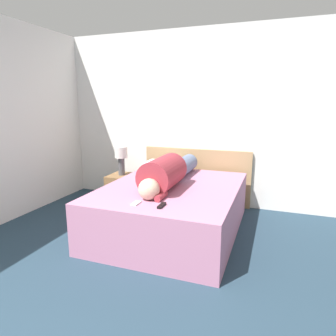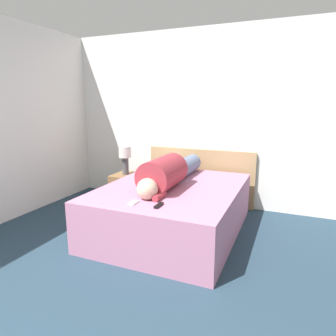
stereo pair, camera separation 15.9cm
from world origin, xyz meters
TOP-DOWN VIEW (x-y plane):
  - wall_back at (0.00, 3.75)m, footprint 5.42×0.06m
  - bed at (0.03, 2.56)m, footprint 1.54×1.97m
  - headboard at (0.03, 3.68)m, footprint 1.66×0.04m
  - nightstand at (-1.04, 3.25)m, footprint 0.37×0.45m
  - table_lamp at (-1.04, 3.25)m, footprint 0.19×0.19m
  - person_lying at (-0.03, 2.56)m, footprint 0.37×1.61m
  - pillow_near_headboard at (-0.32, 3.29)m, footprint 0.61×0.34m
  - tv_remote at (0.17, 1.83)m, footprint 0.04×0.15m
  - cell_phone at (-0.10, 1.82)m, footprint 0.06×0.13m

SIDE VIEW (x-z plane):
  - nightstand at x=-1.04m, z-range 0.00..0.45m
  - bed at x=0.03m, z-range 0.00..0.57m
  - headboard at x=0.03m, z-range 0.00..0.85m
  - cell_phone at x=-0.10m, z-range 0.57..0.58m
  - tv_remote at x=0.17m, z-range 0.57..0.59m
  - pillow_near_headboard at x=-0.32m, z-range 0.57..0.70m
  - person_lying at x=-0.03m, z-range 0.54..0.92m
  - table_lamp at x=-1.04m, z-range 0.52..0.96m
  - wall_back at x=0.00m, z-range 0.00..2.60m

